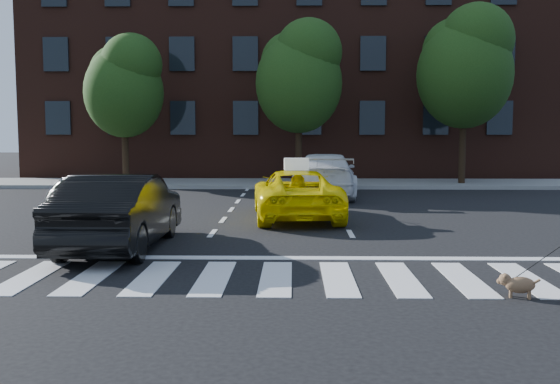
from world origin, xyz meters
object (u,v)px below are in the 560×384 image
(tree_right, at_px, (466,62))
(dog, at_px, (517,284))
(black_sedan, at_px, (120,211))
(tree_left, at_px, (124,83))
(taxi, at_px, (296,194))
(white_suv, at_px, (325,175))
(tree_mid, at_px, (300,72))

(tree_right, height_order, dog, tree_right)
(tree_right, distance_m, black_sedan, 18.59)
(tree_left, height_order, black_sedan, tree_left)
(black_sedan, height_order, dog, black_sedan)
(taxi, xyz_separation_m, dog, (3.10, -8.09, -0.47))
(tree_left, xyz_separation_m, dog, (10.42, -18.08, -4.24))
(tree_left, distance_m, black_sedan, 15.42)
(tree_left, relative_size, tree_right, 0.84)
(tree_right, bearing_deg, white_suv, -144.29)
(black_sedan, distance_m, white_suv, 11.09)
(tree_left, relative_size, tree_mid, 0.92)
(taxi, height_order, dog, taxi)
(tree_left, relative_size, dog, 11.26)
(tree_mid, xyz_separation_m, white_suv, (0.87, -4.41, -4.07))
(taxi, relative_size, white_suv, 0.88)
(white_suv, bearing_deg, black_sedan, 68.31)
(tree_left, distance_m, tree_mid, 7.51)
(tree_left, relative_size, black_sedan, 1.41)
(tree_mid, bearing_deg, tree_left, 180.00)
(tree_right, bearing_deg, tree_mid, 180.00)
(tree_left, xyz_separation_m, taxi, (7.32, -10.00, -3.78))
(taxi, height_order, black_sedan, black_sedan)
(tree_left, bearing_deg, black_sedan, -75.44)
(taxi, height_order, white_suv, white_suv)
(tree_mid, distance_m, black_sedan, 15.52)
(tree_left, height_order, dog, tree_left)
(dog, bearing_deg, tree_right, 95.38)
(white_suv, xyz_separation_m, dog, (2.06, -13.67, -0.59))
(tree_mid, height_order, taxi, tree_mid)
(white_suv, bearing_deg, tree_mid, -76.06)
(tree_mid, height_order, dog, tree_mid)
(taxi, bearing_deg, white_suv, -105.10)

